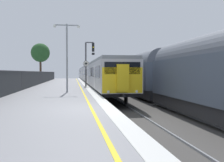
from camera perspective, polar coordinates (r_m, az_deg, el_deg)
name	(u,v)px	position (r m, az deg, el deg)	size (l,w,h in m)	color
ground	(159,121)	(11.45, 10.60, -8.84)	(17.40, 110.00, 1.21)	gray
commuter_train_at_platform	(90,74)	(47.74, -4.96, 1.62)	(2.83, 63.43, 3.81)	#B7B7BC
freight_train_adjacent_track	(127,73)	(33.83, 3.50, 1.81)	(2.60, 55.41, 4.50)	#232326
signal_gantry	(88,58)	(29.23, -5.42, 5.11)	(1.10, 0.24, 5.04)	#47474C
speed_limit_sign	(86,70)	(26.74, -5.90, 2.44)	(0.59, 0.08, 2.77)	#59595B
platform_lamp_mid	(67,52)	(19.73, -10.17, 6.54)	(2.00, 0.20, 5.24)	#93999E
background_tree_centre	(41,53)	(46.29, -15.86, 6.05)	(3.29, 3.29, 6.66)	#473323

